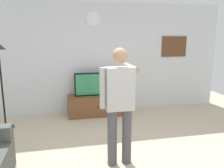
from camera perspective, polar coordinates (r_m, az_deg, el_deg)
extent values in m
cube|color=silver|center=(5.80, -3.27, 6.37)|extent=(6.40, 0.10, 2.70)
cube|color=brown|center=(5.66, -3.92, -5.26)|extent=(1.35, 0.49, 0.48)
sphere|color=black|center=(5.41, -3.52, -5.81)|extent=(0.04, 0.04, 0.04)
cube|color=black|center=(5.58, -4.07, -0.01)|extent=(1.01, 0.06, 0.56)
cube|color=#338C59|center=(5.55, -4.02, -0.08)|extent=(0.95, 0.01, 0.50)
cylinder|color=white|center=(5.71, -4.66, 15.83)|extent=(0.33, 0.03, 0.33)
cube|color=brown|center=(6.35, 15.02, 8.92)|extent=(0.68, 0.04, 0.53)
cylinder|color=black|center=(5.40, -24.68, -9.70)|extent=(0.32, 0.32, 0.03)
cylinder|color=black|center=(5.18, -25.45, -1.22)|extent=(0.04, 0.04, 1.60)
cylinder|color=#4C4C51|center=(3.49, 0.04, -13.07)|extent=(0.14, 0.14, 0.85)
cylinder|color=#4C4C51|center=(3.54, 3.60, -12.73)|extent=(0.14, 0.14, 0.85)
cube|color=#B7B7B7|center=(3.28, 1.92, -1.15)|extent=(0.40, 0.22, 0.61)
sphere|color=tan|center=(3.20, 1.98, 7.10)|extent=(0.21, 0.21, 0.21)
cylinder|color=#B7B7B7|center=(3.22, -2.30, -1.06)|extent=(0.09, 0.09, 0.58)
cylinder|color=tan|center=(3.57, 4.63, 4.08)|extent=(0.09, 0.58, 0.09)
cube|color=white|center=(3.87, 3.27, 4.71)|extent=(0.04, 0.12, 0.04)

